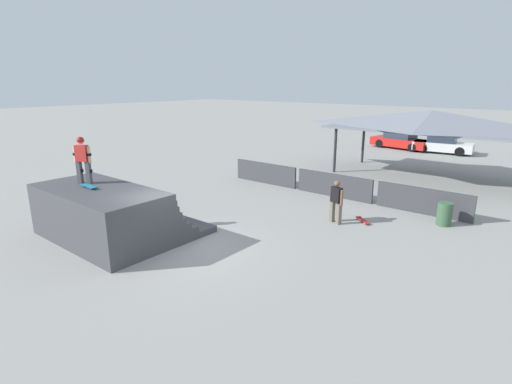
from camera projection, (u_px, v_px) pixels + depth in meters
The scene contains 11 objects.
ground_plane at pixel (179, 249), 12.52m from camera, with size 160.00×160.00×0.00m, color gray.
quarter_pipe_ramp at pixel (109, 215), 13.27m from camera, with size 4.84×4.11×1.74m.
skater_on_deck at pixel (82, 157), 13.24m from camera, with size 0.66×0.45×1.58m.
skateboard_on_deck at pixel (89, 186), 12.89m from camera, with size 0.83×0.25×0.09m.
bystander_walking at pixel (336, 200), 14.60m from camera, with size 0.64×0.34×1.61m.
skateboard_on_ground at pixel (363, 220), 14.93m from camera, with size 0.77×0.66×0.09m.
barrier_fence at pixel (334, 185), 18.12m from camera, with size 11.59×0.12×1.05m.
pavilion_shelter at pixel (432, 121), 21.00m from camera, with size 10.73×4.41×3.63m.
trash_bin at pixel (445, 214), 14.49m from camera, with size 0.52×0.52×0.85m, color #385B3D.
parked_car_red at pixel (401, 141), 31.22m from camera, with size 4.78×2.52×1.27m.
parked_car_white at pixel (443, 145), 29.23m from camera, with size 4.17×2.07×1.27m.
Camera 1 is at (9.20, -7.46, 5.06)m, focal length 28.00 mm.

